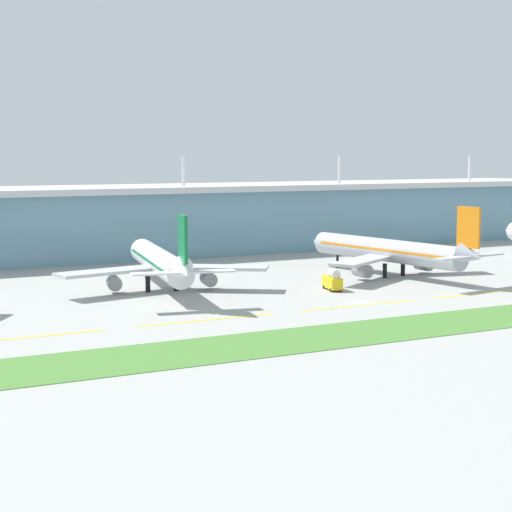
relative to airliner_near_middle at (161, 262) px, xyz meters
name	(u,v)px	position (x,y,z in m)	size (l,w,h in m)	color
ground_plane	(364,303)	(31.56, -34.96, -6.44)	(600.00, 600.00, 0.00)	#9E9E99
terminal_building	(177,219)	(31.56, 66.15, 4.38)	(288.00, 34.00, 30.25)	#6693A8
airliner_near_middle	(161,262)	(0.00, 0.00, 0.00)	(47.86, 59.45, 18.90)	silver
airliner_far_middle	(390,251)	(60.13, -5.20, 0.00)	(48.28, 59.64, 18.90)	#ADB2BC
taxiway_stripe_west	(25,338)	(-39.44, -37.39, -6.42)	(28.00, 0.70, 0.04)	yellow
taxiway_stripe_mid_west	(208,320)	(-5.44, -37.39, -6.42)	(28.00, 0.70, 0.04)	yellow
taxiway_stripe_centre	(359,305)	(28.56, -37.39, -6.42)	(28.00, 0.70, 0.04)	yellow
taxiway_stripe_mid_east	(485,293)	(62.56, -37.39, -6.42)	(28.00, 0.70, 0.04)	yellow
grass_verge	(444,323)	(31.56, -60.42, -6.39)	(300.00, 18.00, 0.10)	#477A33
fuel_truck	(333,280)	(34.84, -17.80, -4.18)	(4.22, 7.61, 4.95)	gold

